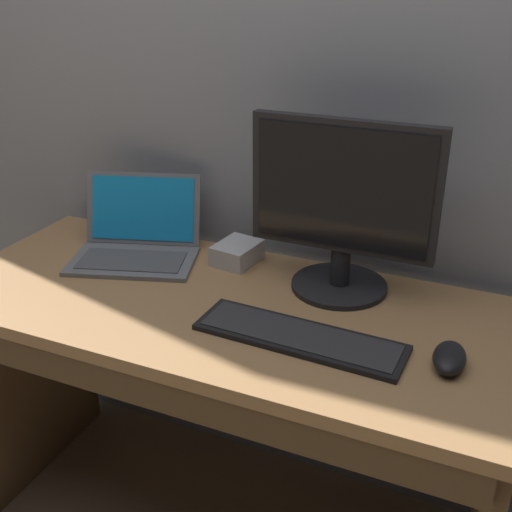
# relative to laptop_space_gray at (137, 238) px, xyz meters

# --- Properties ---
(desk) EXTENTS (1.42, 0.62, 0.78)m
(desk) POSITION_rel_laptop_space_gray_xyz_m (0.33, -0.16, -0.29)
(desk) COLOR #A87A4C
(desk) RESTS_ON ground
(laptop_space_gray) EXTENTS (0.40, 0.37, 0.21)m
(laptop_space_gray) POSITION_rel_laptop_space_gray_xyz_m (0.00, 0.00, 0.00)
(laptop_space_gray) COLOR slate
(laptop_space_gray) RESTS_ON desk
(external_monitor) EXTENTS (0.46, 0.24, 0.44)m
(external_monitor) POSITION_rel_laptop_space_gray_xyz_m (0.58, 0.02, 0.18)
(external_monitor) COLOR black
(external_monitor) RESTS_ON desk
(wired_keyboard) EXTENTS (0.48, 0.16, 0.01)m
(wired_keyboard) POSITION_rel_laptop_space_gray_xyz_m (0.57, -0.23, -0.04)
(wired_keyboard) COLOR black
(wired_keyboard) RESTS_ON desk
(computer_mouse) EXTENTS (0.07, 0.12, 0.04)m
(computer_mouse) POSITION_rel_laptop_space_gray_xyz_m (0.89, -0.21, -0.03)
(computer_mouse) COLOR black
(computer_mouse) RESTS_ON desk
(external_drive_box) EXTENTS (0.12, 0.14, 0.06)m
(external_drive_box) POSITION_rel_laptop_space_gray_xyz_m (0.28, 0.07, -0.02)
(external_drive_box) COLOR silver
(external_drive_box) RESTS_ON desk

